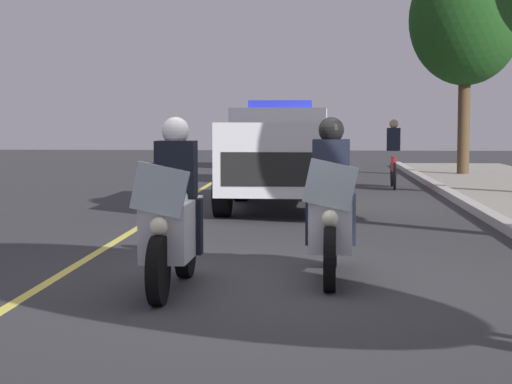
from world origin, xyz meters
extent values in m
plane|color=#333335|center=(0.00, 0.00, 0.00)|extent=(80.00, 80.00, 0.00)
cube|color=#E0D14C|center=(0.00, -2.12, 0.00)|extent=(48.00, 0.12, 0.01)
cylinder|color=black|center=(1.10, -0.77, 0.32)|extent=(0.64, 0.13, 0.64)
cylinder|color=black|center=(-0.40, -0.74, 0.32)|extent=(0.64, 0.15, 0.64)
cube|color=silver|center=(0.37, -0.76, 0.62)|extent=(1.21, 0.47, 0.56)
ellipsoid|color=silver|center=(0.42, -0.76, 0.92)|extent=(0.57, 0.33, 0.24)
cube|color=silver|center=(1.00, -0.77, 1.05)|extent=(0.07, 0.56, 0.53)
sphere|color=#F9F4CC|center=(1.06, -0.77, 0.72)|extent=(0.17, 0.17, 0.17)
sphere|color=red|center=(0.87, -0.93, 0.98)|extent=(0.09, 0.09, 0.09)
sphere|color=#1933F2|center=(0.87, -0.61, 0.98)|extent=(0.09, 0.09, 0.09)
cube|color=black|center=(0.14, -0.75, 1.18)|extent=(0.29, 0.41, 0.60)
cube|color=black|center=(0.21, -0.56, 0.62)|extent=(0.18, 0.14, 0.56)
cube|color=black|center=(0.20, -0.96, 0.62)|extent=(0.18, 0.14, 0.56)
sphere|color=white|center=(0.16, -0.75, 1.58)|extent=(0.28, 0.28, 0.28)
cylinder|color=black|center=(0.33, 0.80, 0.32)|extent=(0.64, 0.13, 0.64)
cylinder|color=black|center=(-1.17, 0.83, 0.32)|extent=(0.64, 0.15, 0.64)
cube|color=white|center=(-0.40, 0.81, 0.62)|extent=(1.21, 0.47, 0.56)
ellipsoid|color=white|center=(-0.35, 0.81, 0.92)|extent=(0.57, 0.33, 0.24)
cube|color=silver|center=(0.23, 0.80, 1.05)|extent=(0.07, 0.56, 0.53)
sphere|color=#F9F4CC|center=(0.29, 0.80, 0.72)|extent=(0.17, 0.17, 0.17)
sphere|color=red|center=(0.10, 0.64, 0.98)|extent=(0.09, 0.09, 0.09)
sphere|color=#1933F2|center=(0.10, 0.96, 0.98)|extent=(0.09, 0.09, 0.09)
cube|color=black|center=(-0.63, 0.82, 1.18)|extent=(0.29, 0.41, 0.60)
cube|color=black|center=(-0.57, 1.02, 0.62)|extent=(0.18, 0.14, 0.56)
cube|color=black|center=(-0.57, 0.62, 0.62)|extent=(0.18, 0.14, 0.56)
sphere|color=black|center=(-0.61, 0.82, 1.58)|extent=(0.28, 0.28, 0.28)
cube|color=silver|center=(-7.96, -0.04, 1.02)|extent=(4.94, 2.01, 1.24)
cube|color=silver|center=(-8.26, -0.03, 1.72)|extent=(2.44, 1.80, 0.36)
cube|color=#2633D8|center=(-8.06, -0.03, 1.98)|extent=(0.31, 1.21, 0.14)
cube|color=black|center=(-5.56, -0.09, 0.88)|extent=(0.16, 1.62, 0.56)
cylinder|color=black|center=(-6.39, 0.83, 0.40)|extent=(0.81, 0.30, 0.80)
cylinder|color=black|center=(-6.43, -0.97, 0.40)|extent=(0.81, 0.30, 0.80)
cylinder|color=black|center=(-9.49, 0.90, 0.40)|extent=(0.81, 0.30, 0.80)
cylinder|color=black|center=(-9.53, -0.90, 0.40)|extent=(0.81, 0.30, 0.80)
cylinder|color=black|center=(-12.63, 2.52, 0.33)|extent=(0.66, 0.05, 0.66)
cylinder|color=black|center=(-13.73, 2.55, 0.33)|extent=(0.66, 0.05, 0.66)
cube|color=red|center=(-13.18, 2.54, 0.60)|extent=(1.00, 0.08, 0.36)
cube|color=black|center=(-13.23, 2.54, 1.20)|extent=(0.25, 0.33, 0.56)
sphere|color=tan|center=(-13.20, 2.54, 1.58)|extent=(0.22, 0.22, 0.22)
cylinder|color=#4C3823|center=(-17.69, 4.94, 1.68)|extent=(0.35, 0.35, 3.16)
ellipsoid|color=#194216|center=(-17.69, 4.94, 4.56)|extent=(3.26, 3.26, 3.79)
camera|label=1|loc=(9.22, 0.66, 1.70)|focal=63.80mm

